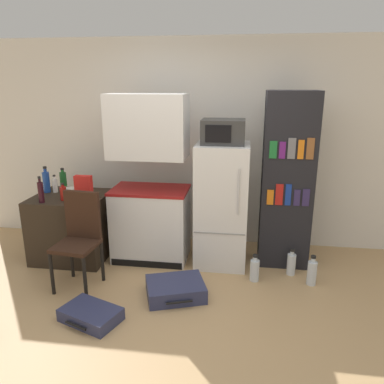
{
  "coord_description": "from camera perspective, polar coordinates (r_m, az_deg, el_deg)",
  "views": [
    {
      "loc": [
        0.59,
        -2.73,
        2.06
      ],
      "look_at": [
        0.08,
        0.85,
        0.99
      ],
      "focal_mm": 35.0,
      "sensor_mm": 36.0,
      "label": 1
    }
  ],
  "objects": [
    {
      "name": "ground_plane",
      "position": [
        3.47,
        -3.44,
        -19.97
      ],
      "size": [
        24.0,
        24.0,
        0.0
      ],
      "primitive_type": "plane",
      "color": "tan"
    },
    {
      "name": "wall_back",
      "position": [
        4.81,
        3.44,
        7.26
      ],
      "size": [
        6.4,
        0.1,
        2.58
      ],
      "color": "white",
      "rests_on": "ground_plane"
    },
    {
      "name": "side_table",
      "position": [
        4.74,
        -17.7,
        -4.99
      ],
      "size": [
        0.84,
        0.75,
        0.77
      ],
      "color": "#2D2319",
      "rests_on": "ground_plane"
    },
    {
      "name": "kitchen_hutch",
      "position": [
        4.35,
        -6.44,
        0.95
      ],
      "size": [
        0.89,
        0.56,
        1.94
      ],
      "color": "white",
      "rests_on": "ground_plane"
    },
    {
      "name": "refrigerator",
      "position": [
        4.27,
        4.53,
        -2.06
      ],
      "size": [
        0.58,
        0.59,
        1.41
      ],
      "color": "white",
      "rests_on": "ground_plane"
    },
    {
      "name": "microwave",
      "position": [
        4.08,
        4.79,
        9.14
      ],
      "size": [
        0.46,
        0.36,
        0.26
      ],
      "color": "#333333",
      "rests_on": "refrigerator"
    },
    {
      "name": "bookshelf",
      "position": [
        4.31,
        14.29,
        1.56
      ],
      "size": [
        0.56,
        0.37,
        1.97
      ],
      "color": "black",
      "rests_on": "ground_plane"
    },
    {
      "name": "bottle_clear_short",
      "position": [
        4.84,
        -16.13,
        1.23
      ],
      "size": [
        0.07,
        0.07,
        0.16
      ],
      "color": "silver",
      "rests_on": "side_table"
    },
    {
      "name": "bottle_ketchup_red",
      "position": [
        4.45,
        -19.02,
        -0.15
      ],
      "size": [
        0.07,
        0.07,
        0.2
      ],
      "color": "#AD1914",
      "rests_on": "side_table"
    },
    {
      "name": "bottle_milk_white",
      "position": [
        4.8,
        -20.15,
        1.01
      ],
      "size": [
        0.06,
        0.06,
        0.22
      ],
      "color": "white",
      "rests_on": "side_table"
    },
    {
      "name": "bottle_blue_soda",
      "position": [
        4.83,
        -21.32,
        1.51
      ],
      "size": [
        0.08,
        0.08,
        0.32
      ],
      "color": "#1E47A3",
      "rests_on": "side_table"
    },
    {
      "name": "bottle_wine_dark",
      "position": [
        4.43,
        -22.05,
        0.05
      ],
      "size": [
        0.06,
        0.06,
        0.3
      ],
      "color": "black",
      "rests_on": "side_table"
    },
    {
      "name": "bottle_green_tall",
      "position": [
        4.97,
        -19.04,
        1.82
      ],
      "size": [
        0.08,
        0.08,
        0.25
      ],
      "color": "#1E6028",
      "rests_on": "side_table"
    },
    {
      "name": "bowl",
      "position": [
        4.77,
        -18.19,
        0.27
      ],
      "size": [
        0.17,
        0.17,
        0.05
      ],
      "color": "silver",
      "rests_on": "side_table"
    },
    {
      "name": "cereal_box",
      "position": [
        4.3,
        -16.16,
        0.47
      ],
      "size": [
        0.19,
        0.07,
        0.3
      ],
      "color": "red",
      "rests_on": "side_table"
    },
    {
      "name": "chair",
      "position": [
        4.02,
        -16.74,
        -5.86
      ],
      "size": [
        0.44,
        0.44,
        0.99
      ],
      "rotation": [
        0.0,
        0.0,
        -0.1
      ],
      "color": "black",
      "rests_on": "ground_plane"
    },
    {
      "name": "suitcase_large_flat",
      "position": [
        3.85,
        -2.53,
        -14.56
      ],
      "size": [
        0.67,
        0.6,
        0.15
      ],
      "rotation": [
        0.0,
        0.0,
        0.34
      ],
      "color": "navy",
      "rests_on": "ground_plane"
    },
    {
      "name": "suitcase_small_flat",
      "position": [
        3.63,
        -15.17,
        -17.58
      ],
      "size": [
        0.6,
        0.49,
        0.12
      ],
      "rotation": [
        0.0,
        0.0,
        -0.36
      ],
      "color": "navy",
      "rests_on": "ground_plane"
    },
    {
      "name": "water_bottle_front",
      "position": [
        4.2,
        17.81,
        -11.57
      ],
      "size": [
        0.1,
        0.1,
        0.33
      ],
      "color": "silver",
      "rests_on": "ground_plane"
    },
    {
      "name": "water_bottle_middle",
      "position": [
        4.14,
        9.52,
        -11.59
      ],
      "size": [
        0.1,
        0.1,
        0.3
      ],
      "color": "silver",
      "rests_on": "ground_plane"
    },
    {
      "name": "water_bottle_back",
      "position": [
        4.34,
        14.89,
        -10.51
      ],
      "size": [
        0.09,
        0.09,
        0.3
      ],
      "color": "silver",
      "rests_on": "ground_plane"
    }
  ]
}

